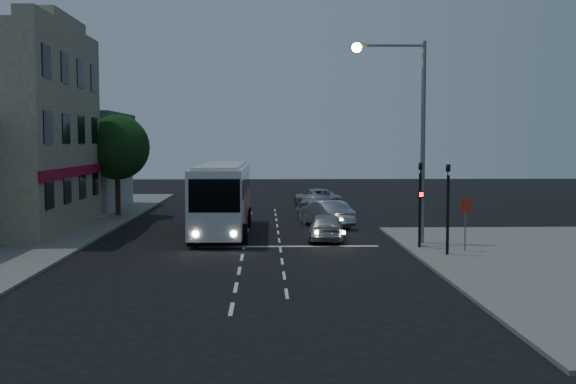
{
  "coord_description": "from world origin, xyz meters",
  "views": [
    {
      "loc": [
        0.96,
        -29.88,
        4.67
      ],
      "look_at": [
        2.06,
        5.43,
        2.2
      ],
      "focal_mm": 45.0,
      "sensor_mm": 36.0,
      "label": 1
    }
  ],
  "objects_px": {
    "traffic_signal_main": "(420,194)",
    "street_tree": "(117,144)",
    "tour_bus": "(222,196)",
    "car_suv": "(326,227)",
    "car_sedan_a": "(326,214)",
    "traffic_signal_side": "(448,198)",
    "regulatory_sign": "(466,216)",
    "streetlight": "(409,118)",
    "car_sedan_c": "(317,199)",
    "car_sedan_b": "(318,206)"
  },
  "relations": [
    {
      "from": "regulatory_sign",
      "to": "car_sedan_b",
      "type": "bearing_deg",
      "value": 108.66
    },
    {
      "from": "car_suv",
      "to": "regulatory_sign",
      "type": "height_order",
      "value": "regulatory_sign"
    },
    {
      "from": "tour_bus",
      "to": "car_suv",
      "type": "relative_size",
      "value": 2.93
    },
    {
      "from": "car_sedan_c",
      "to": "traffic_signal_main",
      "type": "height_order",
      "value": "traffic_signal_main"
    },
    {
      "from": "tour_bus",
      "to": "streetlight",
      "type": "relative_size",
      "value": 1.29
    },
    {
      "from": "car_sedan_c",
      "to": "streetlight",
      "type": "height_order",
      "value": "streetlight"
    },
    {
      "from": "street_tree",
      "to": "streetlight",
      "type": "bearing_deg",
      "value": -39.51
    },
    {
      "from": "traffic_signal_side",
      "to": "street_tree",
      "type": "xyz_separation_m",
      "value": [
        -16.51,
        16.22,
        2.08
      ]
    },
    {
      "from": "tour_bus",
      "to": "street_tree",
      "type": "relative_size",
      "value": 1.87
    },
    {
      "from": "car_sedan_c",
      "to": "street_tree",
      "type": "xyz_separation_m",
      "value": [
        -12.74,
        -5.07,
        3.79
      ]
    },
    {
      "from": "car_sedan_c",
      "to": "regulatory_sign",
      "type": "xyz_separation_m",
      "value": [
        4.77,
        -20.33,
        0.89
      ]
    },
    {
      "from": "streetlight",
      "to": "street_tree",
      "type": "bearing_deg",
      "value": 140.49
    },
    {
      "from": "streetlight",
      "to": "car_suv",
      "type": "bearing_deg",
      "value": 155.61
    },
    {
      "from": "tour_bus",
      "to": "traffic_signal_side",
      "type": "height_order",
      "value": "traffic_signal_side"
    },
    {
      "from": "traffic_signal_side",
      "to": "street_tree",
      "type": "distance_m",
      "value": 23.24
    },
    {
      "from": "traffic_signal_main",
      "to": "traffic_signal_side",
      "type": "relative_size",
      "value": 1.0
    },
    {
      "from": "car_suv",
      "to": "car_sedan_a",
      "type": "xyz_separation_m",
      "value": [
        0.44,
        5.49,
        0.06
      ]
    },
    {
      "from": "regulatory_sign",
      "to": "car_sedan_c",
      "type": "bearing_deg",
      "value": 103.19
    },
    {
      "from": "streetlight",
      "to": "traffic_signal_main",
      "type": "bearing_deg",
      "value": -79.8
    },
    {
      "from": "car_sedan_b",
      "to": "street_tree",
      "type": "bearing_deg",
      "value": 15.73
    },
    {
      "from": "car_suv",
      "to": "traffic_signal_main",
      "type": "bearing_deg",
      "value": 146.61
    },
    {
      "from": "car_sedan_b",
      "to": "streetlight",
      "type": "height_order",
      "value": "streetlight"
    },
    {
      "from": "car_sedan_a",
      "to": "traffic_signal_side",
      "type": "relative_size",
      "value": 1.08
    },
    {
      "from": "car_sedan_a",
      "to": "traffic_signal_side",
      "type": "xyz_separation_m",
      "value": [
        4.04,
        -10.49,
        1.69
      ]
    },
    {
      "from": "car_sedan_b",
      "to": "car_sedan_c",
      "type": "height_order",
      "value": "car_sedan_c"
    },
    {
      "from": "car_sedan_c",
      "to": "street_tree",
      "type": "relative_size",
      "value": 0.82
    },
    {
      "from": "car_suv",
      "to": "car_sedan_b",
      "type": "relative_size",
      "value": 0.83
    },
    {
      "from": "car_sedan_a",
      "to": "car_sedan_c",
      "type": "height_order",
      "value": "car_sedan_a"
    },
    {
      "from": "car_sedan_b",
      "to": "car_sedan_c",
      "type": "xyz_separation_m",
      "value": [
        0.31,
        5.29,
        0.01
      ]
    },
    {
      "from": "car_sedan_a",
      "to": "street_tree",
      "type": "height_order",
      "value": "street_tree"
    },
    {
      "from": "regulatory_sign",
      "to": "streetlight",
      "type": "height_order",
      "value": "streetlight"
    },
    {
      "from": "street_tree",
      "to": "car_sedan_b",
      "type": "bearing_deg",
      "value": -0.99
    },
    {
      "from": "traffic_signal_main",
      "to": "street_tree",
      "type": "distance_m",
      "value": 21.38
    },
    {
      "from": "car_suv",
      "to": "car_sedan_b",
      "type": "xyz_separation_m",
      "value": [
        0.41,
        11.01,
        0.02
      ]
    },
    {
      "from": "traffic_signal_side",
      "to": "regulatory_sign",
      "type": "relative_size",
      "value": 1.86
    },
    {
      "from": "car_sedan_b",
      "to": "traffic_signal_side",
      "type": "relative_size",
      "value": 1.17
    },
    {
      "from": "car_sedan_c",
      "to": "regulatory_sign",
      "type": "bearing_deg",
      "value": 90.98
    },
    {
      "from": "car_sedan_b",
      "to": "street_tree",
      "type": "height_order",
      "value": "street_tree"
    },
    {
      "from": "traffic_signal_side",
      "to": "regulatory_sign",
      "type": "xyz_separation_m",
      "value": [
        1.0,
        0.96,
        -0.82
      ]
    },
    {
      "from": "car_suv",
      "to": "regulatory_sign",
      "type": "xyz_separation_m",
      "value": [
        5.49,
        -4.04,
        0.92
      ]
    },
    {
      "from": "tour_bus",
      "to": "car_sedan_c",
      "type": "relative_size",
      "value": 2.27
    },
    {
      "from": "car_suv",
      "to": "car_sedan_a",
      "type": "height_order",
      "value": "car_sedan_a"
    },
    {
      "from": "car_sedan_a",
      "to": "regulatory_sign",
      "type": "distance_m",
      "value": 10.82
    },
    {
      "from": "car_sedan_a",
      "to": "regulatory_sign",
      "type": "height_order",
      "value": "regulatory_sign"
    },
    {
      "from": "regulatory_sign",
      "to": "traffic_signal_main",
      "type": "bearing_deg",
      "value": 149.16
    },
    {
      "from": "car_sedan_b",
      "to": "car_sedan_c",
      "type": "distance_m",
      "value": 5.3
    },
    {
      "from": "car_sedan_a",
      "to": "traffic_signal_main",
      "type": "bearing_deg",
      "value": 93.08
    },
    {
      "from": "traffic_signal_main",
      "to": "car_sedan_b",
      "type": "bearing_deg",
      "value": 103.54
    },
    {
      "from": "regulatory_sign",
      "to": "street_tree",
      "type": "bearing_deg",
      "value": 138.92
    },
    {
      "from": "regulatory_sign",
      "to": "streetlight",
      "type": "relative_size",
      "value": 0.24
    }
  ]
}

